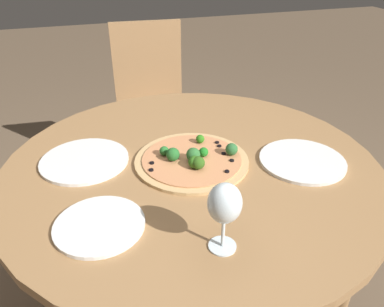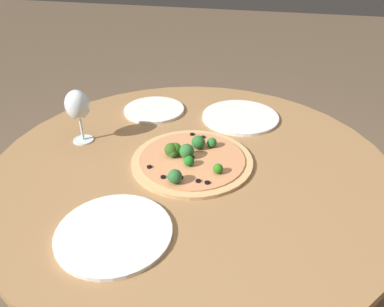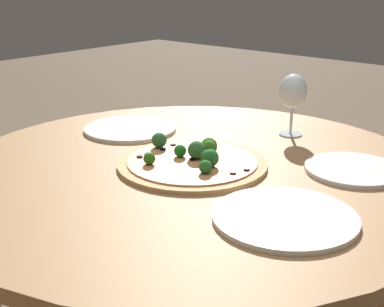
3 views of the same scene
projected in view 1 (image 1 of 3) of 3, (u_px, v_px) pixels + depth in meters
dining_table at (192, 183)px, 1.18m from camera, size 1.14×1.14×0.76m
chair at (152, 109)px, 2.10m from camera, size 0.43×0.43×0.97m
pizza at (193, 159)px, 1.13m from camera, size 0.35×0.35×0.06m
wine_glass at (225, 205)px, 0.77m from camera, size 0.07×0.07×0.17m
plate_near at (85, 160)px, 1.14m from camera, size 0.27×0.27×0.01m
plate_far at (302, 161)px, 1.14m from camera, size 0.26×0.26×0.01m
plate_side at (99, 225)px, 0.89m from camera, size 0.22×0.22×0.01m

